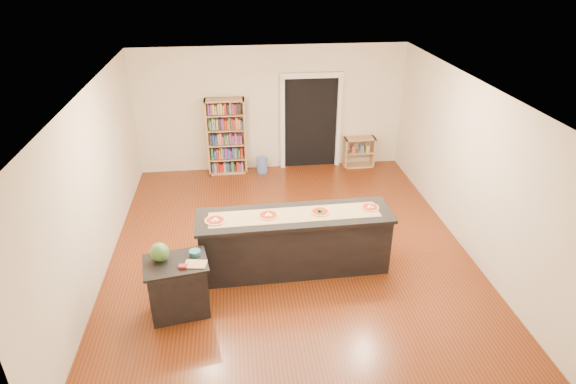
{
  "coord_description": "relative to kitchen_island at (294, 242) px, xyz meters",
  "views": [
    {
      "loc": [
        -0.82,
        -6.88,
        4.66
      ],
      "look_at": [
        0.0,
        0.2,
        1.0
      ],
      "focal_mm": 30.0,
      "sensor_mm": 36.0,
      "label": 1
    }
  ],
  "objects": [
    {
      "name": "side_counter",
      "position": [
        -1.74,
        -0.84,
        -0.07
      ],
      "size": [
        0.85,
        0.62,
        0.84
      ],
      "rotation": [
        0.0,
        0.0,
        0.17
      ],
      "color": "black",
      "rests_on": "ground"
    },
    {
      "name": "pizza_b",
      "position": [
        -0.4,
        0.01,
        0.51
      ],
      "size": [
        0.33,
        0.33,
        0.02
      ],
      "color": "tan",
      "rests_on": "kitchen_island"
    },
    {
      "name": "bookshelf",
      "position": [
        -1.04,
        3.85,
        0.36
      ],
      "size": [
        0.86,
        0.31,
        1.73
      ],
      "primitive_type": "cube",
      "color": "tan",
      "rests_on": "ground"
    },
    {
      "name": "cutting_board",
      "position": [
        -1.46,
        -0.93,
        0.35
      ],
      "size": [
        0.32,
        0.24,
        0.02
      ],
      "primitive_type": "cube",
      "rotation": [
        0.0,
        0.0,
        -0.16
      ],
      "color": "tan",
      "rests_on": "side_counter"
    },
    {
      "name": "waste_bin",
      "position": [
        -0.27,
        3.76,
        -0.32
      ],
      "size": [
        0.25,
        0.25,
        0.36
      ],
      "primitive_type": "cylinder",
      "color": "#5271B8",
      "rests_on": "ground"
    },
    {
      "name": "low_shelf",
      "position": [
        2.02,
        3.85,
        -0.14
      ],
      "size": [
        0.71,
        0.31,
        0.71
      ],
      "primitive_type": "cube",
      "color": "tan",
      "rests_on": "ground"
    },
    {
      "name": "kitchen_island",
      "position": [
        0.0,
        0.0,
        0.0
      ],
      "size": [
        3.01,
        0.82,
        0.99
      ],
      "rotation": [
        0.0,
        0.0,
        0.02
      ],
      "color": "black",
      "rests_on": "ground"
    },
    {
      "name": "pizza_a",
      "position": [
        -1.2,
        -0.05,
        0.51
      ],
      "size": [
        0.32,
        0.32,
        0.02
      ],
      "color": "tan",
      "rests_on": "kitchen_island"
    },
    {
      "name": "package_teal",
      "position": [
        -1.48,
        -0.68,
        0.37
      ],
      "size": [
        0.16,
        0.16,
        0.06
      ],
      "primitive_type": "cylinder",
      "color": "#195966",
      "rests_on": "side_counter"
    },
    {
      "name": "pizza_d",
      "position": [
        1.2,
        0.07,
        0.51
      ],
      "size": [
        0.28,
        0.28,
        0.02
      ],
      "color": "tan",
      "rests_on": "kitchen_island"
    },
    {
      "name": "package_red",
      "position": [
        -1.62,
        -0.98,
        0.36
      ],
      "size": [
        0.12,
        0.09,
        0.04
      ],
      "primitive_type": "cube",
      "rotation": [
        0.0,
        0.0,
        -0.12
      ],
      "color": "maroon",
      "rests_on": "side_counter"
    },
    {
      "name": "kraft_paper",
      "position": [
        0.0,
        -0.0,
        0.5
      ],
      "size": [
        2.63,
        0.53,
        0.0
      ],
      "primitive_type": "cube",
      "rotation": [
        0.0,
        0.0,
        0.02
      ],
      "color": "#A58555",
      "rests_on": "kitchen_island"
    },
    {
      "name": "doorway",
      "position": [
        0.89,
        4.02,
        0.7
      ],
      "size": [
        1.4,
        0.09,
        2.21
      ],
      "color": "black",
      "rests_on": "room"
    },
    {
      "name": "room",
      "position": [
        -0.01,
        0.55,
        0.9
      ],
      "size": [
        6.0,
        7.0,
        2.8
      ],
      "color": "beige",
      "rests_on": "ground"
    },
    {
      "name": "pizza_c",
      "position": [
        0.4,
        0.02,
        0.51
      ],
      "size": [
        0.29,
        0.29,
        0.02
      ],
      "color": "tan",
      "rests_on": "kitchen_island"
    },
    {
      "name": "watermelon",
      "position": [
        -1.94,
        -0.76,
        0.47
      ],
      "size": [
        0.26,
        0.26,
        0.26
      ],
      "primitive_type": "sphere",
      "color": "#144214",
      "rests_on": "side_counter"
    }
  ]
}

